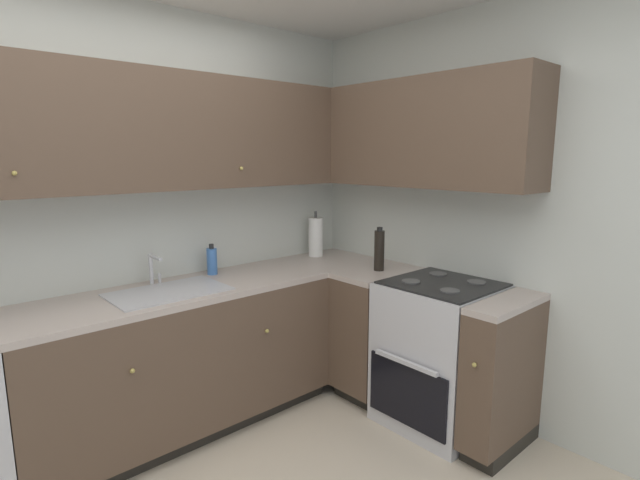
# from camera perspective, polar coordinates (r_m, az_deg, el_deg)

# --- Properties ---
(wall_back) EXTENTS (3.96, 0.05, 2.53)m
(wall_back) POSITION_cam_1_polar(r_m,az_deg,el_deg) (3.02, -26.62, 1.58)
(wall_back) COLOR silver
(wall_back) RESTS_ON ground_plane
(wall_right) EXTENTS (0.05, 3.12, 2.53)m
(wall_right) POSITION_cam_1_polar(r_m,az_deg,el_deg) (3.08, 21.53, 2.09)
(wall_right) COLOR silver
(wall_right) RESTS_ON ground_plane
(lower_cabinets_back) EXTENTS (1.84, 0.62, 0.85)m
(lower_cabinets_back) POSITION_cam_1_polar(r_m,az_deg,el_deg) (3.08, -16.09, -13.79)
(lower_cabinets_back) COLOR brown
(lower_cabinets_back) RESTS_ON ground_plane
(countertop_back) EXTENTS (3.04, 0.60, 0.03)m
(countertop_back) POSITION_cam_1_polar(r_m,az_deg,el_deg) (2.93, -16.53, -5.93)
(countertop_back) COLOR #B7A89E
(countertop_back) RESTS_ON lower_cabinets_back
(lower_cabinets_right) EXTENTS (0.62, 1.20, 0.85)m
(lower_cabinets_right) POSITION_cam_1_polar(r_m,az_deg,el_deg) (3.23, 11.36, -12.49)
(lower_cabinets_right) COLOR brown
(lower_cabinets_right) RESTS_ON ground_plane
(countertop_right) EXTENTS (0.60, 1.20, 0.03)m
(countertop_right) POSITION_cam_1_polar(r_m,az_deg,el_deg) (3.08, 11.61, -4.94)
(countertop_right) COLOR #B7A89E
(countertop_right) RESTS_ON lower_cabinets_right
(oven_range) EXTENTS (0.68, 0.62, 1.04)m
(oven_range) POSITION_cam_1_polar(r_m,az_deg,el_deg) (3.14, 14.11, -12.82)
(oven_range) COLOR silver
(oven_range) RESTS_ON ground_plane
(upper_cabinets_back) EXTENTS (2.72, 0.34, 0.67)m
(upper_cabinets_back) POSITION_cam_1_polar(r_m,az_deg,el_deg) (2.90, -21.60, 12.01)
(upper_cabinets_back) COLOR brown
(upper_cabinets_right) EXTENTS (0.32, 1.75, 0.67)m
(upper_cabinets_right) POSITION_cam_1_polar(r_m,az_deg,el_deg) (3.24, 10.32, 12.26)
(upper_cabinets_right) COLOR brown
(sink) EXTENTS (0.64, 0.40, 0.10)m
(sink) POSITION_cam_1_polar(r_m,az_deg,el_deg) (2.89, -17.52, -6.72)
(sink) COLOR #B7B7BC
(sink) RESTS_ON countertop_back
(faucet) EXTENTS (0.07, 0.16, 0.19)m
(faucet) POSITION_cam_1_polar(r_m,az_deg,el_deg) (3.03, -19.21, -2.99)
(faucet) COLOR silver
(faucet) RESTS_ON countertop_back
(soap_bottle) EXTENTS (0.07, 0.07, 0.20)m
(soap_bottle) POSITION_cam_1_polar(r_m,az_deg,el_deg) (3.21, -12.73, -2.44)
(soap_bottle) COLOR #3F72BF
(soap_bottle) RESTS_ON countertop_back
(paper_towel_roll) EXTENTS (0.11, 0.11, 0.36)m
(paper_towel_roll) POSITION_cam_1_polar(r_m,az_deg,el_deg) (3.68, -0.52, 0.37)
(paper_towel_roll) COLOR white
(paper_towel_roll) RESTS_ON countertop_back
(oil_bottle) EXTENTS (0.07, 0.07, 0.30)m
(oil_bottle) POSITION_cam_1_polar(r_m,az_deg,el_deg) (3.25, 7.06, -1.20)
(oil_bottle) COLOR black
(oil_bottle) RESTS_ON countertop_right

